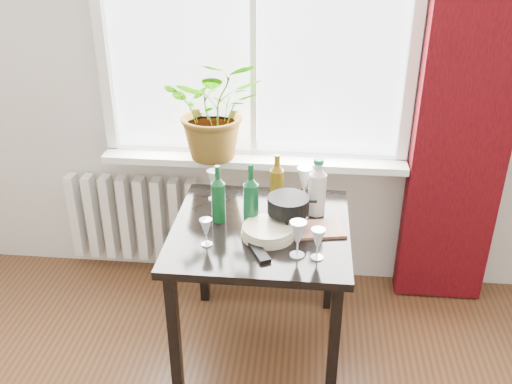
# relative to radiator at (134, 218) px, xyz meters

# --- Properties ---
(window) EXTENTS (1.72, 0.08, 1.62)m
(window) POSITION_rel_radiator_xyz_m (0.75, 0.04, 1.22)
(window) COLOR white
(window) RESTS_ON ground
(windowsill) EXTENTS (1.72, 0.20, 0.04)m
(windowsill) POSITION_rel_radiator_xyz_m (0.75, -0.03, 0.44)
(windowsill) COLOR white
(windowsill) RESTS_ON ground
(curtain) EXTENTS (0.50, 0.12, 2.56)m
(curtain) POSITION_rel_radiator_xyz_m (1.87, -0.06, 0.92)
(curtain) COLOR #350409
(curtain) RESTS_ON ground
(radiator) EXTENTS (0.80, 0.10, 0.55)m
(radiator) POSITION_rel_radiator_xyz_m (0.00, 0.00, 0.00)
(radiator) COLOR white
(radiator) RESTS_ON ground
(table) EXTENTS (0.85, 0.85, 0.74)m
(table) POSITION_rel_radiator_xyz_m (0.85, -0.63, 0.27)
(table) COLOR black
(table) RESTS_ON ground
(potted_plant) EXTENTS (0.56, 0.50, 0.58)m
(potted_plant) POSITION_rel_radiator_xyz_m (0.55, -0.06, 0.75)
(potted_plant) COLOR #2D711E
(potted_plant) RESTS_ON windowsill
(wine_bottle_left) EXTENTS (0.09, 0.09, 0.29)m
(wine_bottle_left) POSITION_rel_radiator_xyz_m (0.64, -0.59, 0.51)
(wine_bottle_left) COLOR #0D441D
(wine_bottle_left) RESTS_ON table
(wine_bottle_right) EXTENTS (0.08, 0.08, 0.32)m
(wine_bottle_right) POSITION_rel_radiator_xyz_m (0.80, -0.61, 0.52)
(wine_bottle_right) COLOR #0D4522
(wine_bottle_right) RESTS_ON table
(bottle_amber) EXTENTS (0.08, 0.08, 0.29)m
(bottle_amber) POSITION_rel_radiator_xyz_m (0.91, -0.41, 0.50)
(bottle_amber) COLOR brown
(bottle_amber) RESTS_ON table
(cleaning_bottle) EXTENTS (0.11, 0.11, 0.30)m
(cleaning_bottle) POSITION_rel_radiator_xyz_m (1.11, -0.47, 0.51)
(cleaning_bottle) COLOR silver
(cleaning_bottle) RESTS_ON table
(wineglass_front_right) EXTENTS (0.10, 0.10, 0.18)m
(wineglass_front_right) POSITION_rel_radiator_xyz_m (1.03, -0.86, 0.45)
(wineglass_front_right) COLOR silver
(wineglass_front_right) RESTS_ON table
(wineglass_far_right) EXTENTS (0.08, 0.08, 0.15)m
(wineglass_far_right) POSITION_rel_radiator_xyz_m (1.12, -0.87, 0.43)
(wineglass_far_right) COLOR white
(wineglass_far_right) RESTS_ON table
(wineglass_back_center) EXTENTS (0.10, 0.10, 0.19)m
(wineglass_back_center) POSITION_rel_radiator_xyz_m (1.05, -0.33, 0.46)
(wineglass_back_center) COLOR silver
(wineglass_back_center) RESTS_ON table
(wineglass_back_left) EXTENTS (0.08, 0.08, 0.17)m
(wineglass_back_left) POSITION_rel_radiator_xyz_m (0.58, -0.37, 0.44)
(wineglass_back_left) COLOR silver
(wineglass_back_left) RESTS_ON table
(wineglass_front_left) EXTENTS (0.07, 0.07, 0.14)m
(wineglass_front_left) POSITION_rel_radiator_xyz_m (0.62, -0.82, 0.43)
(wineglass_front_left) COLOR silver
(wineglass_front_left) RESTS_ON table
(plate_stack) EXTENTS (0.29, 0.29, 0.05)m
(plate_stack) POSITION_rel_radiator_xyz_m (0.89, -0.71, 0.39)
(plate_stack) COLOR beige
(plate_stack) RESTS_ON table
(fondue_pot) EXTENTS (0.27, 0.25, 0.16)m
(fondue_pot) POSITION_rel_radiator_xyz_m (0.98, -0.61, 0.44)
(fondue_pot) COLOR black
(fondue_pot) RESTS_ON table
(tv_remote) EXTENTS (0.12, 0.17, 0.02)m
(tv_remote) POSITION_rel_radiator_xyz_m (0.86, -0.86, 0.37)
(tv_remote) COLOR black
(tv_remote) RESTS_ON table
(cutting_board) EXTENTS (0.28, 0.21, 0.01)m
(cutting_board) POSITION_rel_radiator_xyz_m (1.12, -0.64, 0.37)
(cutting_board) COLOR brown
(cutting_board) RESTS_ON table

